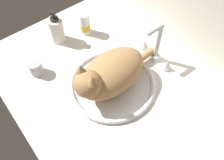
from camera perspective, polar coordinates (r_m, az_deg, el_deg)
countertop at (r=107.13cm, az=1.49°, el=-2.74°), size 107.78×77.36×3.00cm
backsplash_wall at (r=115.56cm, az=17.79°, el=11.73°), size 107.78×2.40×33.94cm
sink_basin at (r=106.40cm, az=-0.00°, el=-0.95°), size 34.98×34.98×2.03cm
faucet at (r=110.82cm, az=9.45°, el=6.91°), size 17.28×9.13×20.39cm
cat at (r=98.58cm, az=-0.87°, el=1.10°), size 19.93×39.97×18.45cm
metal_jar at (r=112.66cm, az=-16.04°, el=2.55°), size 5.68×5.68×6.40cm
pill_bottle at (r=122.96cm, az=-5.78°, el=11.84°), size 4.72×4.72×10.83cm
soap_pump_bottle at (r=120.48cm, az=-11.79°, el=10.57°), size 6.30×6.30×16.75cm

